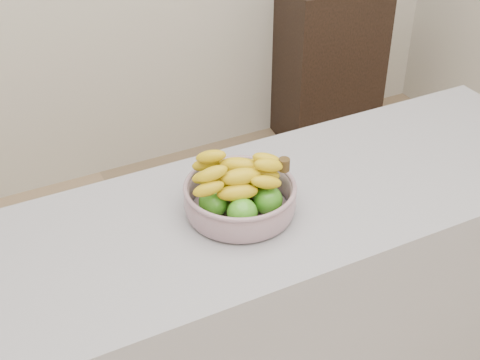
% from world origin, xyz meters
% --- Properties ---
extents(counter, '(2.00, 0.60, 0.90)m').
position_xyz_m(counter, '(0.00, 0.29, 0.45)').
color(counter, '#9C9BA3').
rests_on(counter, ground).
extents(cabinet, '(0.54, 0.45, 0.89)m').
position_xyz_m(cabinet, '(1.25, 1.78, 0.44)').
color(cabinet, black).
rests_on(cabinet, ground).
extents(fruit_bowl, '(0.29, 0.29, 0.16)m').
position_xyz_m(fruit_bowl, '(-0.04, 0.29, 0.95)').
color(fruit_bowl, '#A1AFC1').
rests_on(fruit_bowl, counter).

